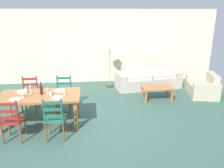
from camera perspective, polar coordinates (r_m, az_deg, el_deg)
ground_plane at (r=5.77m, az=-4.94°, el=-8.93°), size 9.60×9.60×0.02m
wall_far at (r=8.54m, az=-5.67°, el=9.49°), size 9.60×0.16×2.70m
dining_table at (r=5.51m, az=-18.09°, el=-3.51°), size 1.90×0.96×0.75m
dining_chair_near_left at (r=5.06m, az=-24.28°, el=-8.48°), size 0.44×0.42×0.96m
dining_chair_near_right at (r=4.85m, az=-14.43°, el=-8.55°), size 0.44×0.42×0.96m
dining_chair_far_left at (r=6.39m, az=-20.23°, el=-2.56°), size 0.42×0.40×0.96m
dining_chair_far_right at (r=6.21m, az=-12.20°, el=-2.39°), size 0.44×0.43×0.96m
dinner_plate_near_left at (r=5.37m, az=-23.42°, el=-3.60°), size 0.24×0.24×0.02m
fork_near_left at (r=5.42m, az=-24.93°, el=-3.68°), size 0.03×0.17×0.01m
dinner_plate_near_right at (r=5.16m, az=-13.85°, el=-3.42°), size 0.24×0.24×0.02m
fork_near_right at (r=5.19m, az=-15.49°, el=-3.52°), size 0.02×0.17×0.01m
dinner_plate_far_left at (r=5.81m, az=-22.04°, el=-1.81°), size 0.24×0.24×0.02m
fork_far_left at (r=5.86m, az=-23.44°, el=-1.90°), size 0.02×0.17×0.01m
dinner_plate_far_right at (r=5.63m, az=-13.21°, el=-1.58°), size 0.24×0.24×0.02m
fork_far_right at (r=5.65m, az=-14.71°, el=-1.68°), size 0.02×0.17×0.01m
wine_bottle at (r=5.45m, az=-17.65°, el=-1.39°), size 0.07×0.07×0.32m
wine_glass_near_left at (r=5.41m, az=-21.96°, el=-2.10°), size 0.06×0.06×0.16m
wine_glass_near_right at (r=5.22m, az=-12.16°, el=-1.86°), size 0.06×0.06×0.16m
wine_glass_far_left at (r=5.63m, az=-21.29°, el=-1.25°), size 0.06×0.06×0.16m
coffee_cup_primary at (r=5.37m, az=-15.49°, el=-2.31°), size 0.07×0.07×0.09m
candle_tall at (r=5.51m, az=-20.04°, el=-1.95°), size 0.05×0.05×0.25m
candle_short at (r=5.38m, az=-16.24°, el=-2.26°), size 0.05×0.05×0.19m
couch at (r=8.10m, az=9.08°, el=1.21°), size 2.37×1.11×0.80m
coffee_table at (r=6.96m, az=11.44°, el=-1.17°), size 0.90×0.56×0.42m
armchair_upholstered at (r=7.84m, az=22.47°, el=-0.86°), size 1.01×1.30×0.72m
standing_lamp at (r=7.79m, az=-0.56°, el=9.22°), size 0.40×0.40×1.64m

